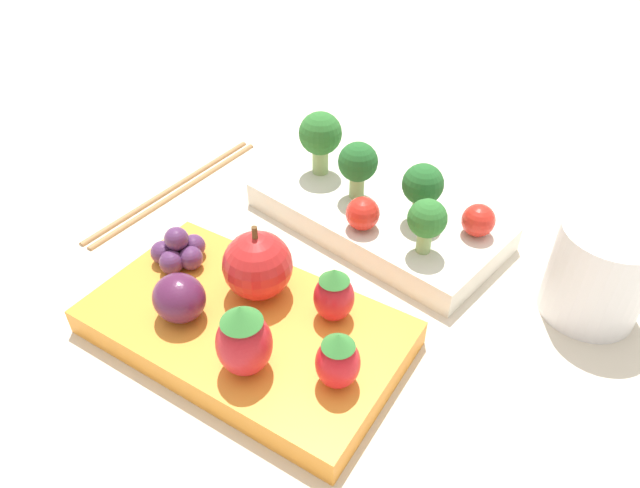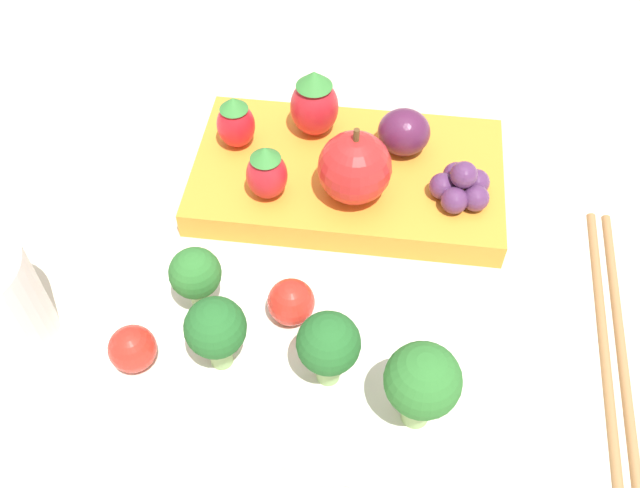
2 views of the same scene
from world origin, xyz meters
name	(u,v)px [view 1 (image 1 of 2)]	position (x,y,z in m)	size (l,w,h in m)	color
ground_plane	(316,270)	(0.00, 0.00, 0.00)	(4.00, 4.00, 0.00)	beige
bento_box_savoury	(377,216)	(0.01, 0.08, 0.01)	(0.23, 0.14, 0.02)	silver
bento_box_fruit	(248,329)	(0.00, -0.09, 0.01)	(0.22, 0.13, 0.02)	orange
broccoli_floret_0	(423,186)	(0.05, 0.08, 0.05)	(0.03, 0.03, 0.05)	#93B770
broccoli_floret_1	(358,164)	(-0.01, 0.08, 0.05)	(0.03, 0.03, 0.05)	#93B770
broccoli_floret_2	(320,136)	(-0.06, 0.09, 0.06)	(0.04, 0.04, 0.06)	#93B770
broccoli_floret_3	(427,220)	(0.07, 0.04, 0.05)	(0.03, 0.03, 0.05)	#93B770
cherry_tomato_0	(363,214)	(0.02, 0.04, 0.04)	(0.03, 0.03, 0.03)	red
cherry_tomato_1	(478,220)	(0.09, 0.09, 0.04)	(0.03, 0.03, 0.03)	red
apple	(258,265)	(-0.01, -0.06, 0.04)	(0.05, 0.05, 0.06)	red
strawberry_0	(334,294)	(0.05, -0.05, 0.04)	(0.03, 0.03, 0.04)	red
strawberry_1	(244,340)	(0.03, -0.12, 0.05)	(0.03, 0.03, 0.05)	red
strawberry_2	(338,360)	(0.08, -0.10, 0.04)	(0.03, 0.03, 0.04)	red
plum	(179,298)	(-0.04, -0.11, 0.04)	(0.04, 0.03, 0.03)	#511E42
grape_cluster	(179,250)	(-0.08, -0.07, 0.03)	(0.04, 0.04, 0.03)	#562D5B
drinking_cup	(599,273)	(0.19, 0.07, 0.04)	(0.07, 0.07, 0.07)	white
chopsticks_pair	(176,188)	(-0.17, 0.02, 0.00)	(0.02, 0.21, 0.01)	#A37547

